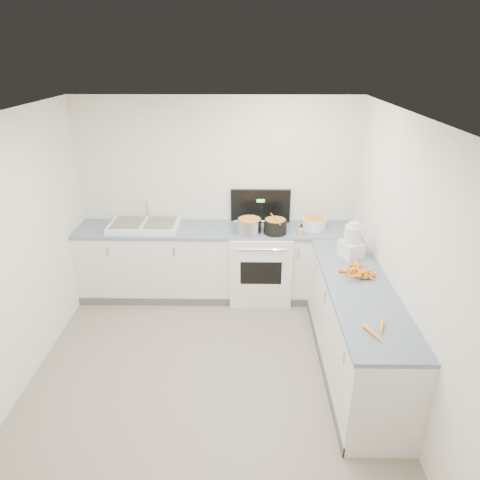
{
  "coord_description": "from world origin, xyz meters",
  "views": [
    {
      "loc": [
        0.37,
        -3.22,
        2.97
      ],
      "look_at": [
        0.3,
        1.1,
        1.05
      ],
      "focal_mm": 32.0,
      "sensor_mm": 36.0,
      "label": 1
    }
  ],
  "objects_px": {
    "mixing_bowl": "(314,223)",
    "extract_bottle": "(301,231)",
    "sink": "(145,225)",
    "steel_pot": "(249,227)",
    "food_processor": "(352,242)",
    "stove": "(260,262)",
    "spice_jar": "(301,233)",
    "black_pot": "(275,227)"
  },
  "relations": [
    {
      "from": "black_pot",
      "to": "spice_jar",
      "type": "bearing_deg",
      "value": -15.45
    },
    {
      "from": "sink",
      "to": "food_processor",
      "type": "distance_m",
      "value": 2.51
    },
    {
      "from": "stove",
      "to": "sink",
      "type": "height_order",
      "value": "stove"
    },
    {
      "from": "stove",
      "to": "extract_bottle",
      "type": "distance_m",
      "value": 0.73
    },
    {
      "from": "stove",
      "to": "extract_bottle",
      "type": "xyz_separation_m",
      "value": [
        0.47,
        -0.19,
        0.53
      ]
    },
    {
      "from": "stove",
      "to": "food_processor",
      "type": "xyz_separation_m",
      "value": [
        0.94,
        -0.75,
        0.63
      ]
    },
    {
      "from": "stove",
      "to": "steel_pot",
      "type": "relative_size",
      "value": 4.73
    },
    {
      "from": "sink",
      "to": "black_pot",
      "type": "distance_m",
      "value": 1.62
    },
    {
      "from": "sink",
      "to": "black_pot",
      "type": "relative_size",
      "value": 3.15
    },
    {
      "from": "steel_pot",
      "to": "spice_jar",
      "type": "height_order",
      "value": "steel_pot"
    },
    {
      "from": "extract_bottle",
      "to": "steel_pot",
      "type": "bearing_deg",
      "value": 176.19
    },
    {
      "from": "sink",
      "to": "stove",
      "type": "bearing_deg",
      "value": -0.62
    },
    {
      "from": "stove",
      "to": "black_pot",
      "type": "bearing_deg",
      "value": -36.79
    },
    {
      "from": "spice_jar",
      "to": "food_processor",
      "type": "height_order",
      "value": "food_processor"
    },
    {
      "from": "extract_bottle",
      "to": "sink",
      "type": "bearing_deg",
      "value": 173.97
    },
    {
      "from": "steel_pot",
      "to": "mixing_bowl",
      "type": "xyz_separation_m",
      "value": [
        0.8,
        0.17,
        -0.02
      ]
    },
    {
      "from": "mixing_bowl",
      "to": "sink",
      "type": "bearing_deg",
      "value": -179.69
    },
    {
      "from": "steel_pot",
      "to": "black_pot",
      "type": "relative_size",
      "value": 1.05
    },
    {
      "from": "black_pot",
      "to": "extract_bottle",
      "type": "bearing_deg",
      "value": -11.42
    },
    {
      "from": "mixing_bowl",
      "to": "extract_bottle",
      "type": "distance_m",
      "value": 0.28
    },
    {
      "from": "stove",
      "to": "steel_pot",
      "type": "xyz_separation_m",
      "value": [
        -0.15,
        -0.15,
        0.55
      ]
    },
    {
      "from": "stove",
      "to": "steel_pot",
      "type": "bearing_deg",
      "value": -134.89
    },
    {
      "from": "stove",
      "to": "sink",
      "type": "bearing_deg",
      "value": 179.38
    },
    {
      "from": "stove",
      "to": "black_pot",
      "type": "height_order",
      "value": "stove"
    },
    {
      "from": "stove",
      "to": "mixing_bowl",
      "type": "bearing_deg",
      "value": 2.36
    },
    {
      "from": "extract_bottle",
      "to": "food_processor",
      "type": "relative_size",
      "value": 0.31
    },
    {
      "from": "black_pot",
      "to": "mixing_bowl",
      "type": "height_order",
      "value": "black_pot"
    },
    {
      "from": "steel_pot",
      "to": "spice_jar",
      "type": "distance_m",
      "value": 0.62
    },
    {
      "from": "black_pot",
      "to": "mixing_bowl",
      "type": "bearing_deg",
      "value": 17.32
    },
    {
      "from": "sink",
      "to": "steel_pot",
      "type": "distance_m",
      "value": 1.32
    },
    {
      "from": "stove",
      "to": "mixing_bowl",
      "type": "xyz_separation_m",
      "value": [
        0.66,
        0.03,
        0.53
      ]
    },
    {
      "from": "stove",
      "to": "extract_bottle",
      "type": "relative_size",
      "value": 11.18
    },
    {
      "from": "sink",
      "to": "steel_pot",
      "type": "height_order",
      "value": "sink"
    },
    {
      "from": "steel_pot",
      "to": "extract_bottle",
      "type": "bearing_deg",
      "value": -3.81
    },
    {
      "from": "food_processor",
      "to": "extract_bottle",
      "type": "bearing_deg",
      "value": 129.53
    },
    {
      "from": "sink",
      "to": "mixing_bowl",
      "type": "relative_size",
      "value": 2.94
    },
    {
      "from": "steel_pot",
      "to": "food_processor",
      "type": "height_order",
      "value": "food_processor"
    },
    {
      "from": "black_pot",
      "to": "mixing_bowl",
      "type": "distance_m",
      "value": 0.51
    },
    {
      "from": "stove",
      "to": "sink",
      "type": "relative_size",
      "value": 1.58
    },
    {
      "from": "black_pot",
      "to": "food_processor",
      "type": "bearing_deg",
      "value": -39.1
    },
    {
      "from": "mixing_bowl",
      "to": "extract_bottle",
      "type": "xyz_separation_m",
      "value": [
        -0.19,
        -0.21,
        -0.01
      ]
    },
    {
      "from": "spice_jar",
      "to": "steel_pot",
      "type": "bearing_deg",
      "value": 174.15
    }
  ]
}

